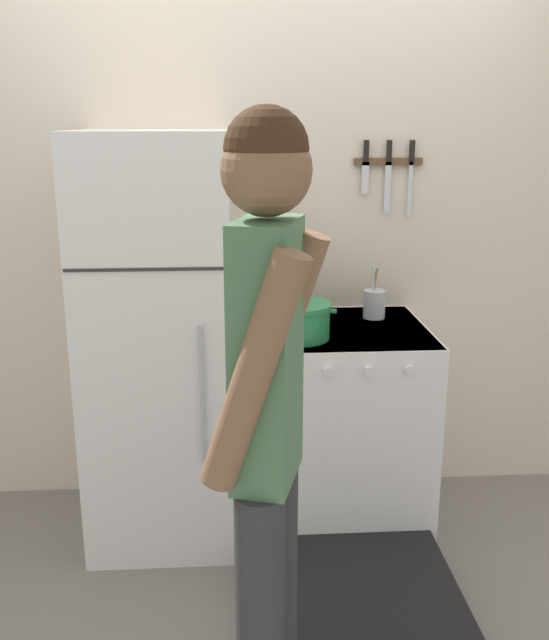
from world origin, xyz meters
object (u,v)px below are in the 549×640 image
Objects in this scene: refrigerator at (160,342)px; stove_range at (334,430)px; dutch_oven_pot at (297,320)px; person at (267,425)px; tea_kettle at (294,307)px; utensil_jar at (374,303)px.

refrigerator is 1.21× the size of stove_range.
dutch_oven_pot is 1.12m from person.
tea_kettle is 0.14× the size of person.
utensil_jar is at bearing 8.59° from refrigerator.
utensil_jar is 0.13× the size of person.
dutch_oven_pot is 0.47m from utensil_jar.
tea_kettle is 0.36m from utensil_jar.
tea_kettle is at bearing -178.90° from utensil_jar.
person is (-0.18, -1.11, 0.04)m from dutch_oven_pot.
stove_range is 0.57m from tea_kettle.
stove_range is 1.38m from person.
refrigerator is at bearing -171.41° from utensil_jar.
person is at bearing -99.31° from dutch_oven_pot.
refrigerator is at bearing -166.91° from tea_kettle.
person is at bearing -111.76° from utensil_jar.
dutch_oven_pot is at bearing -142.84° from utensil_jar.
stove_range is at bearing -0.48° from person.
stove_range is 6.08× the size of utensil_jar.
person is (-0.36, -1.21, 0.57)m from stove_range.
person reaches higher than utensil_jar.
person reaches higher than stove_range.
utensil_jar is (0.37, 0.28, -0.01)m from dutch_oven_pot.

